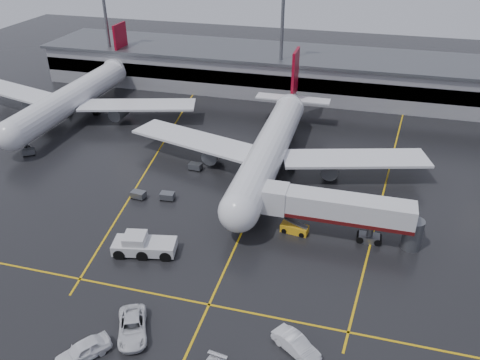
# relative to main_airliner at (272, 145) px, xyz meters

# --- Properties ---
(ground) EXTENTS (220.00, 220.00, 0.00)m
(ground) POSITION_rel_main_airliner_xyz_m (0.00, -9.70, -4.21)
(ground) COLOR black
(ground) RESTS_ON ground
(apron_line_centre) EXTENTS (0.25, 90.00, 0.02)m
(apron_line_centre) POSITION_rel_main_airliner_xyz_m (0.00, -9.70, -4.20)
(apron_line_centre) COLOR gold
(apron_line_centre) RESTS_ON ground
(apron_line_stop) EXTENTS (60.00, 0.25, 0.02)m
(apron_line_stop) POSITION_rel_main_airliner_xyz_m (0.00, -31.70, -4.20)
(apron_line_stop) COLOR gold
(apron_line_stop) RESTS_ON ground
(apron_line_left) EXTENTS (9.99, 69.35, 0.02)m
(apron_line_left) POSITION_rel_main_airliner_xyz_m (-20.00, 0.30, -4.20)
(apron_line_left) COLOR gold
(apron_line_left) RESTS_ON ground
(apron_line_right) EXTENTS (7.57, 69.64, 0.02)m
(apron_line_right) POSITION_rel_main_airliner_xyz_m (18.00, 0.30, -4.20)
(apron_line_right) COLOR gold
(apron_line_right) RESTS_ON ground
(terminal) EXTENTS (122.00, 19.00, 8.60)m
(terminal) POSITION_rel_main_airliner_xyz_m (0.00, 38.23, 0.11)
(terminal) COLOR gray
(terminal) RESTS_ON ground
(light_mast_left) EXTENTS (3.00, 1.20, 25.45)m
(light_mast_left) POSITION_rel_main_airliner_xyz_m (-45.00, 32.30, 10.27)
(light_mast_left) COLOR #595B60
(light_mast_left) RESTS_ON ground
(light_mast_mid) EXTENTS (3.00, 1.20, 25.45)m
(light_mast_mid) POSITION_rel_main_airliner_xyz_m (-5.00, 32.30, 10.27)
(light_mast_mid) COLOR #595B60
(light_mast_mid) RESTS_ON ground
(main_airliner) EXTENTS (48.80, 45.60, 14.10)m
(main_airliner) POSITION_rel_main_airliner_xyz_m (0.00, 0.00, 0.00)
(main_airliner) COLOR silver
(main_airliner) RESTS_ON ground
(second_airliner) EXTENTS (48.80, 45.60, 14.10)m
(second_airliner) POSITION_rel_main_airliner_xyz_m (-42.00, 12.00, 0.00)
(second_airliner) COLOR silver
(second_airliner) RESTS_ON ground
(jet_bridge) EXTENTS (19.90, 3.40, 6.05)m
(jet_bridge) POSITION_rel_main_airliner_xyz_m (11.87, -15.70, -0.28)
(jet_bridge) COLOR silver
(jet_bridge) RESTS_ON ground
(pushback_tractor) EXTENTS (8.02, 4.56, 2.70)m
(pushback_tractor) POSITION_rel_main_airliner_xyz_m (-10.56, -25.33, -3.13)
(pushback_tractor) COLOR silver
(pushback_tractor) RESTS_ON ground
(belt_loader) EXTENTS (3.69, 2.05, 2.23)m
(belt_loader) POSITION_rel_main_airliner_xyz_m (6.57, -16.27, -3.66)
(belt_loader) COLOR gold
(belt_loader) RESTS_ON ground
(service_van_a) EXTENTS (5.02, 6.54, 1.65)m
(service_van_a) POSITION_rel_main_airliner_xyz_m (-6.05, -37.42, -3.38)
(service_van_a) COLOR silver
(service_van_a) RESTS_ON ground
(service_van_c) EXTENTS (5.22, 4.29, 1.67)m
(service_van_c) POSITION_rel_main_airliner_xyz_m (9.93, -35.36, -3.37)
(service_van_c) COLOR silver
(service_van_c) RESTS_ON ground
(service_van_d) EXTENTS (4.76, 5.46, 1.78)m
(service_van_d) POSITION_rel_main_airliner_xyz_m (-9.19, -41.30, -3.32)
(service_van_d) COLOR white
(service_van_d) RESTS_ON ground
(baggage_cart_a) EXTENTS (2.10, 1.46, 1.12)m
(baggage_cart_a) POSITION_rel_main_airliner_xyz_m (-12.45, -13.18, -3.58)
(baggage_cart_a) COLOR #595B60
(baggage_cart_a) RESTS_ON ground
(baggage_cart_b) EXTENTS (2.13, 1.51, 1.12)m
(baggage_cart_b) POSITION_rel_main_airliner_xyz_m (-16.63, -13.93, -3.58)
(baggage_cart_b) COLOR #595B60
(baggage_cart_b) RESTS_ON ground
(baggage_cart_c) EXTENTS (2.09, 1.45, 1.12)m
(baggage_cart_c) POSITION_rel_main_airliner_xyz_m (-11.62, -3.58, -3.58)
(baggage_cart_c) COLOR #595B60
(baggage_cart_c) RESTS_ON ground
(baggage_cart_d) EXTENTS (2.15, 1.55, 1.12)m
(baggage_cart_d) POSITION_rel_main_airliner_xyz_m (-47.30, 1.59, -3.58)
(baggage_cart_d) COLOR #595B60
(baggage_cart_d) RESTS_ON ground
(baggage_cart_e) EXTENTS (2.38, 2.22, 1.12)m
(baggage_cart_e) POSITION_rel_main_airliner_xyz_m (-40.70, -6.06, -3.58)
(baggage_cart_e) COLOR #595B60
(baggage_cart_e) RESTS_ON ground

